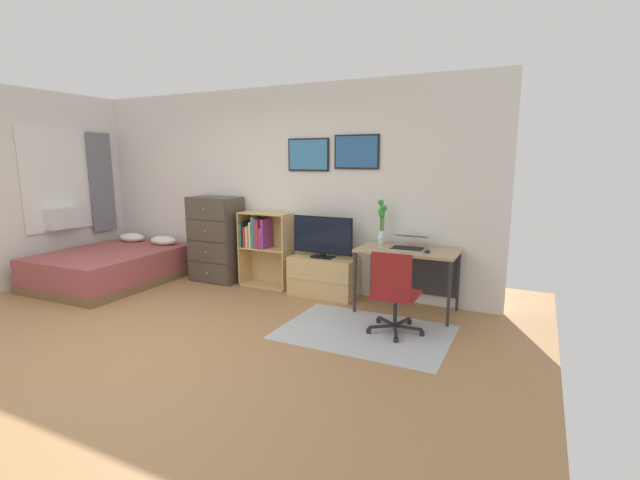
# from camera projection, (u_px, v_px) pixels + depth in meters

# --- Properties ---
(ground_plane) EXTENTS (7.20, 7.20, 0.00)m
(ground_plane) POSITION_uv_depth(u_px,v_px,m) (140.00, 344.00, 4.26)
(ground_plane) COLOR #A87A4C
(wall_back_with_posters) EXTENTS (6.12, 0.09, 2.70)m
(wall_back_with_posters) POSITION_uv_depth(u_px,v_px,m) (274.00, 188.00, 6.15)
(wall_back_with_posters) COLOR silver
(wall_back_with_posters) RESTS_ON ground_plane
(area_rug) EXTENTS (1.70, 1.20, 0.01)m
(area_rug) POSITION_uv_depth(u_px,v_px,m) (365.00, 332.00, 4.55)
(area_rug) COLOR #B2B7BC
(area_rug) RESTS_ON ground_plane
(bed) EXTENTS (1.56, 1.98, 0.59)m
(bed) POSITION_uv_depth(u_px,v_px,m) (113.00, 266.00, 6.37)
(bed) COLOR brown
(bed) RESTS_ON ground_plane
(dresser) EXTENTS (0.73, 0.46, 1.22)m
(dresser) POSITION_uv_depth(u_px,v_px,m) (216.00, 239.00, 6.41)
(dresser) COLOR #4C4238
(dresser) RESTS_ON ground_plane
(bookshelf) EXTENTS (0.73, 0.30, 1.03)m
(bookshelf) POSITION_uv_depth(u_px,v_px,m) (262.00, 242.00, 6.14)
(bookshelf) COLOR tan
(bookshelf) RESTS_ON ground_plane
(tv_stand) EXTENTS (0.87, 0.41, 0.51)m
(tv_stand) POSITION_uv_depth(u_px,v_px,m) (323.00, 277.00, 5.73)
(tv_stand) COLOR tan
(tv_stand) RESTS_ON ground_plane
(television) EXTENTS (0.81, 0.16, 0.53)m
(television) POSITION_uv_depth(u_px,v_px,m) (323.00, 237.00, 5.62)
(television) COLOR black
(television) RESTS_ON tv_stand
(desk) EXTENTS (1.12, 0.63, 0.74)m
(desk) POSITION_uv_depth(u_px,v_px,m) (409.00, 259.00, 5.15)
(desk) COLOR tan
(desk) RESTS_ON ground_plane
(office_chair) EXTENTS (0.56, 0.58, 0.86)m
(office_chair) POSITION_uv_depth(u_px,v_px,m) (394.00, 291.00, 4.41)
(office_chair) COLOR #232326
(office_chair) RESTS_ON ground_plane
(laptop) EXTENTS (0.39, 0.42, 0.17)m
(laptop) POSITION_uv_depth(u_px,v_px,m) (409.00, 243.00, 5.09)
(laptop) COLOR #B7B7BC
(laptop) RESTS_ON desk
(computer_mouse) EXTENTS (0.06, 0.10, 0.03)m
(computer_mouse) POSITION_uv_depth(u_px,v_px,m) (427.00, 251.00, 4.86)
(computer_mouse) COLOR #262628
(computer_mouse) RESTS_ON desk
(bamboo_vase) EXTENTS (0.11, 0.09, 0.53)m
(bamboo_vase) POSITION_uv_depth(u_px,v_px,m) (382.00, 222.00, 5.34)
(bamboo_vase) COLOR silver
(bamboo_vase) RESTS_ON desk
(wine_glass) EXTENTS (0.07, 0.07, 0.18)m
(wine_glass) POSITION_uv_depth(u_px,v_px,m) (381.00, 236.00, 5.15)
(wine_glass) COLOR silver
(wine_glass) RESTS_ON desk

